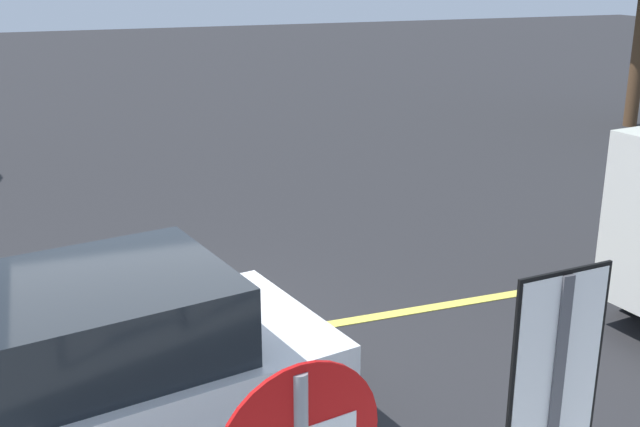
% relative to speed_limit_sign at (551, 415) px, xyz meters
% --- Properties ---
extents(ground_plane, '(80.00, 80.00, 0.00)m').
position_rel_speed_limit_sign_xyz_m(ground_plane, '(-1.36, 4.61, -1.76)').
color(ground_plane, '#262628').
extents(lane_marking_centre, '(28.00, 0.16, 0.01)m').
position_rel_speed_limit_sign_xyz_m(lane_marking_centre, '(1.64, 4.61, -1.76)').
color(lane_marking_centre, '#E0D14C').
extents(speed_limit_sign, '(0.54, 0.07, 2.52)m').
position_rel_speed_limit_sign_xyz_m(speed_limit_sign, '(0.00, 0.00, 0.00)').
color(speed_limit_sign, '#4C4C51').
rests_on(speed_limit_sign, ground_plane).
extents(car_white_mid_road, '(4.17, 2.67, 1.59)m').
position_rel_speed_limit_sign_xyz_m(car_white_mid_road, '(-2.00, 2.91, -0.96)').
color(car_white_mid_road, white).
rests_on(car_white_mid_road, ground_plane).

